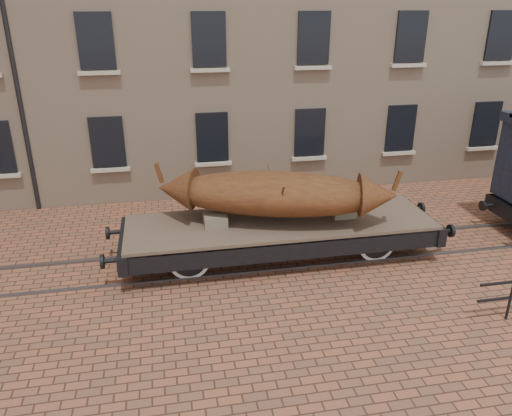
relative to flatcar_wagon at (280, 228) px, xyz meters
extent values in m
plane|color=brown|center=(1.26, 0.00, -0.87)|extent=(90.00, 90.00, 0.00)
cube|color=#BEB59C|center=(-8.24, 4.90, 0.38)|extent=(1.30, 0.18, 0.12)
cube|color=black|center=(-4.74, 4.96, 1.33)|extent=(1.10, 0.12, 1.70)
cube|color=#BEB59C|center=(-4.74, 4.90, 0.38)|extent=(1.30, 0.18, 0.12)
cube|color=black|center=(-1.24, 4.96, 1.33)|extent=(1.10, 0.12, 1.70)
cube|color=#BEB59C|center=(-1.24, 4.90, 0.38)|extent=(1.30, 0.18, 0.12)
cube|color=black|center=(2.26, 4.96, 1.33)|extent=(1.10, 0.12, 1.70)
cube|color=#BEB59C|center=(2.26, 4.90, 0.38)|extent=(1.30, 0.18, 0.12)
cube|color=black|center=(5.76, 4.96, 1.33)|extent=(1.10, 0.12, 1.70)
cube|color=#BEB59C|center=(5.76, 4.90, 0.38)|extent=(1.30, 0.18, 0.12)
cube|color=black|center=(9.26, 4.96, 1.33)|extent=(1.10, 0.12, 1.70)
cube|color=#BEB59C|center=(9.26, 4.90, 0.38)|extent=(1.30, 0.18, 0.12)
cube|color=black|center=(-4.74, 4.96, 4.53)|extent=(1.10, 0.12, 1.70)
cube|color=#BEB59C|center=(-4.74, 4.90, 3.58)|extent=(1.30, 0.18, 0.12)
cube|color=black|center=(-1.24, 4.96, 4.53)|extent=(1.10, 0.12, 1.70)
cube|color=#BEB59C|center=(-1.24, 4.90, 3.58)|extent=(1.30, 0.18, 0.12)
cube|color=black|center=(2.26, 4.96, 4.53)|extent=(1.10, 0.12, 1.70)
cube|color=#BEB59C|center=(2.26, 4.90, 3.58)|extent=(1.30, 0.18, 0.12)
cube|color=black|center=(5.76, 4.96, 4.53)|extent=(1.10, 0.12, 1.70)
cube|color=#BEB59C|center=(5.76, 4.90, 3.58)|extent=(1.30, 0.18, 0.12)
cube|color=black|center=(9.26, 4.96, 4.53)|extent=(1.10, 0.12, 1.70)
cube|color=#BEB59C|center=(9.26, 4.90, 3.58)|extent=(1.30, 0.18, 0.12)
cube|color=#59595E|center=(1.26, -0.72, -0.84)|extent=(30.00, 0.08, 0.06)
cube|color=#59595E|center=(1.26, 0.72, -0.84)|extent=(30.00, 0.08, 0.06)
cylinder|color=black|center=(4.26, -3.80, -0.37)|extent=(0.06, 0.06, 1.00)
cube|color=brown|center=(0.00, 0.00, 0.15)|extent=(8.17, 2.40, 0.13)
cube|color=black|center=(0.00, -1.11, -0.11)|extent=(8.17, 0.17, 0.49)
cube|color=black|center=(0.00, 1.11, -0.11)|extent=(8.17, 0.17, 0.49)
cube|color=black|center=(-4.09, 0.00, -0.11)|extent=(0.24, 2.51, 0.49)
cylinder|color=black|center=(-4.39, -0.82, -0.11)|extent=(0.38, 0.11, 0.11)
cylinder|color=black|center=(-4.58, -0.82, -0.11)|extent=(0.09, 0.35, 0.35)
cylinder|color=black|center=(-4.39, 0.82, -0.11)|extent=(0.38, 0.11, 0.11)
cylinder|color=black|center=(-4.58, 0.82, -0.11)|extent=(0.09, 0.35, 0.35)
cube|color=black|center=(4.09, 0.00, -0.11)|extent=(0.24, 2.51, 0.49)
cylinder|color=black|center=(4.39, -0.82, -0.11)|extent=(0.38, 0.11, 0.11)
cylinder|color=black|center=(4.58, -0.82, -0.11)|extent=(0.09, 0.35, 0.35)
cylinder|color=black|center=(4.39, 0.82, -0.11)|extent=(0.38, 0.11, 0.11)
cylinder|color=black|center=(4.58, 0.82, -0.11)|extent=(0.09, 0.35, 0.35)
cylinder|color=black|center=(-2.51, 0.00, -0.35)|extent=(0.11, 2.07, 0.11)
cylinder|color=silver|center=(-2.51, -0.72, -0.35)|extent=(1.05, 0.08, 1.05)
cylinder|color=black|center=(-2.51, -0.72, -0.35)|extent=(0.86, 0.11, 0.86)
cube|color=black|center=(-2.51, -0.85, -0.08)|extent=(0.98, 0.09, 0.11)
cylinder|color=silver|center=(-2.51, 0.72, -0.35)|extent=(1.05, 0.08, 1.05)
cylinder|color=black|center=(-2.51, 0.72, -0.35)|extent=(0.86, 0.11, 0.86)
cube|color=black|center=(-2.51, 0.85, -0.08)|extent=(0.98, 0.09, 0.11)
cylinder|color=black|center=(2.51, 0.00, -0.35)|extent=(0.11, 2.07, 0.11)
cylinder|color=silver|center=(2.51, -0.72, -0.35)|extent=(1.05, 0.08, 1.05)
cylinder|color=black|center=(2.51, -0.72, -0.35)|extent=(0.86, 0.11, 0.86)
cube|color=black|center=(2.51, -0.85, -0.08)|extent=(0.98, 0.09, 0.11)
cylinder|color=silver|center=(2.51, 0.72, -0.35)|extent=(1.05, 0.08, 1.05)
cylinder|color=black|center=(2.51, 0.72, -0.35)|extent=(0.86, 0.11, 0.86)
cube|color=black|center=(2.51, 0.85, -0.08)|extent=(0.98, 0.09, 0.11)
cube|color=black|center=(0.00, 0.00, -0.27)|extent=(4.36, 0.07, 0.07)
cube|color=#86765B|center=(-1.74, 0.00, 0.37)|extent=(0.60, 0.54, 0.31)
cube|color=#86765B|center=(1.74, 0.00, 0.37)|extent=(0.60, 0.54, 0.31)
ellipsoid|color=brown|center=(-0.15, 0.00, 1.01)|extent=(5.84, 3.26, 1.12)
cone|color=brown|center=(-2.68, 0.76, 1.06)|extent=(1.22, 1.29, 1.06)
cube|color=brown|center=(-3.10, 0.88, 1.47)|extent=(0.25, 0.17, 0.54)
cone|color=brown|center=(2.39, -0.76, 1.06)|extent=(1.22, 1.29, 1.06)
cube|color=brown|center=(2.80, -0.88, 1.47)|extent=(0.25, 0.17, 0.54)
cylinder|color=#4A372A|center=(-0.15, -0.45, 0.88)|extent=(0.05, 0.95, 1.35)
cylinder|color=#4A372A|center=(-0.15, 0.45, 0.88)|extent=(0.05, 0.95, 1.35)
cube|color=black|center=(7.07, 0.00, -0.18)|extent=(0.22, 2.36, 0.44)
cylinder|color=black|center=(6.63, 0.79, -0.18)|extent=(0.08, 0.31, 0.31)
camera|label=1|loc=(-2.97, -11.86, 5.64)|focal=35.00mm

